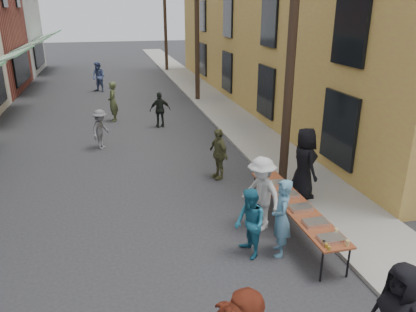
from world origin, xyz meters
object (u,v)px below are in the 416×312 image
utility_pole_far (165,15)px  serving_table (295,205)px  server (304,163)px  guest_front_c (250,224)px  catering_tray_sausage (331,239)px  utility_pole_mid (197,18)px  utility_pole_near (293,30)px

utility_pole_far → serving_table: 27.02m
server → serving_table: bearing=145.8°
guest_front_c → serving_table: bearing=110.7°
catering_tray_sausage → server: 3.36m
utility_pole_mid → catering_tray_sausage: (-0.94, -16.39, -3.71)m
catering_tray_sausage → guest_front_c: (-1.36, 0.97, -0.01)m
utility_pole_mid → catering_tray_sausage: size_ratio=18.00×
utility_pole_far → serving_table: (-0.94, -26.74, -3.79)m
guest_front_c → catering_tray_sausage: bearing=48.5°
utility_pole_far → guest_front_c: utility_pole_far is taller
utility_pole_mid → guest_front_c: utility_pole_mid is taller
utility_pole_near → utility_pole_far: (0.00, 24.00, 0.00)m
utility_pole_far → serving_table: utility_pole_far is taller
serving_table → catering_tray_sausage: catering_tray_sausage is taller
catering_tray_sausage → server: server is taller
utility_pole_near → utility_pole_far: 24.00m
serving_table → guest_front_c: guest_front_c is taller
serving_table → utility_pole_far: bearing=88.0°
utility_pole_far → catering_tray_sausage: size_ratio=18.00×
utility_pole_mid → serving_table: size_ratio=2.25×
utility_pole_far → server: bearing=-89.9°
utility_pole_near → catering_tray_sausage: size_ratio=18.00×
utility_pole_mid → utility_pole_far: size_ratio=1.00×
utility_pole_far → serving_table: size_ratio=2.25×
guest_front_c → utility_pole_near: bearing=140.1°
utility_pole_near → server: (0.05, -1.19, -3.41)m
utility_pole_near → serving_table: (-0.94, -2.74, -3.79)m
utility_pole_near → server: size_ratio=4.55×
guest_front_c → server: (2.34, 2.23, 0.31)m
server → guest_front_c: bearing=131.9°
utility_pole_mid → guest_front_c: size_ratio=5.79×
utility_pole_near → utility_pole_mid: 12.00m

